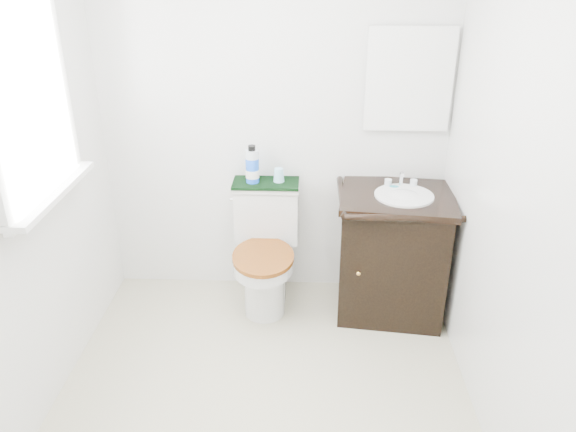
# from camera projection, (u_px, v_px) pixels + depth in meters

# --- Properties ---
(floor) EXTENTS (2.40, 2.40, 0.00)m
(floor) POSITION_uv_depth(u_px,v_px,m) (263.00, 404.00, 2.94)
(floor) COLOR beige
(floor) RESTS_ON ground
(wall_back) EXTENTS (2.40, 0.00, 2.40)m
(wall_back) POSITION_uv_depth(u_px,v_px,m) (274.00, 118.00, 3.51)
(wall_back) COLOR silver
(wall_back) RESTS_ON ground
(wall_front) EXTENTS (2.40, 0.00, 2.40)m
(wall_front) POSITION_uv_depth(u_px,v_px,m) (214.00, 389.00, 1.34)
(wall_front) COLOR silver
(wall_front) RESTS_ON ground
(wall_left) EXTENTS (0.00, 2.40, 2.40)m
(wall_left) POSITION_uv_depth(u_px,v_px,m) (8.00, 190.00, 2.46)
(wall_left) COLOR silver
(wall_left) RESTS_ON ground
(wall_right) EXTENTS (0.00, 2.40, 2.40)m
(wall_right) POSITION_uv_depth(u_px,v_px,m) (514.00, 197.00, 2.39)
(wall_right) COLOR silver
(wall_right) RESTS_ON ground
(window) EXTENTS (0.02, 0.70, 0.90)m
(window) POSITION_uv_depth(u_px,v_px,m) (25.00, 97.00, 2.54)
(window) COLOR white
(window) RESTS_ON wall_left
(mirror) EXTENTS (0.50, 0.02, 0.60)m
(mirror) POSITION_uv_depth(u_px,v_px,m) (409.00, 80.00, 3.35)
(mirror) COLOR silver
(mirror) RESTS_ON wall_back
(toilet) EXTENTS (0.43, 0.63, 0.80)m
(toilet) POSITION_uv_depth(u_px,v_px,m) (266.00, 255.00, 3.67)
(toilet) COLOR silver
(toilet) RESTS_ON floor
(vanity) EXTENTS (0.74, 0.66, 0.92)m
(vanity) POSITION_uv_depth(u_px,v_px,m) (393.00, 251.00, 3.55)
(vanity) COLOR black
(vanity) RESTS_ON floor
(trash_bin) EXTENTS (0.25, 0.22, 0.31)m
(trash_bin) POSITION_uv_depth(u_px,v_px,m) (268.00, 269.00, 3.87)
(trash_bin) COLOR white
(trash_bin) RESTS_ON floor
(towel) EXTENTS (0.42, 0.22, 0.02)m
(towel) POSITION_uv_depth(u_px,v_px,m) (266.00, 183.00, 3.58)
(towel) COLOR black
(towel) RESTS_ON toilet
(mouthwash_bottle) EXTENTS (0.08, 0.08, 0.24)m
(mouthwash_bottle) POSITION_uv_depth(u_px,v_px,m) (252.00, 166.00, 3.53)
(mouthwash_bottle) COLOR blue
(mouthwash_bottle) RESTS_ON towel
(cup) EXTENTS (0.07, 0.07, 0.09)m
(cup) POSITION_uv_depth(u_px,v_px,m) (279.00, 175.00, 3.57)
(cup) COLOR #95D5F4
(cup) RESTS_ON towel
(soap_bar) EXTENTS (0.07, 0.05, 0.02)m
(soap_bar) POSITION_uv_depth(u_px,v_px,m) (394.00, 187.00, 3.46)
(soap_bar) COLOR #1B7786
(soap_bar) RESTS_ON vanity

